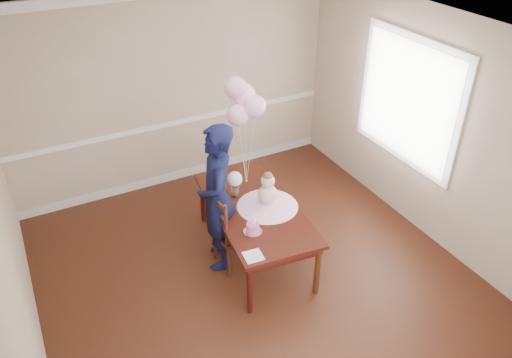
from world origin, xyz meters
The scene contains 46 objects.
floor centered at (0.00, 0.00, 0.00)m, with size 4.50×5.00×0.00m, color black.
ceiling centered at (0.00, 0.00, 2.70)m, with size 4.50×5.00×0.02m, color white.
wall_back centered at (0.00, 2.50, 1.35)m, with size 4.50×0.02×2.70m, color tan.
wall_left centered at (-2.25, 0.00, 1.35)m, with size 0.02×5.00×2.70m, color tan.
wall_right centered at (2.25, 0.00, 1.35)m, with size 0.02×5.00×2.70m, color tan.
chair_rail_trim centered at (0.00, 2.49, 0.90)m, with size 4.50×0.02×0.07m, color white.
baseboard_trim centered at (0.00, 2.49, 0.06)m, with size 4.50×0.02×0.12m, color silver.
window_frame centered at (2.23, 0.50, 1.55)m, with size 0.02×1.66×1.56m, color white.
window_blinds centered at (2.21, 0.50, 1.55)m, with size 0.01×1.50×1.40m, color white.
dining_table_top centered at (0.18, 0.51, 0.66)m, with size 0.91×1.82×0.05m, color black.
table_apron centered at (0.18, 0.51, 0.59)m, with size 0.82×1.73×0.09m, color black.
table_leg_fl centered at (-0.29, -0.28, 0.32)m, with size 0.06×0.06×0.64m, color black.
table_leg_fr centered at (0.47, -0.36, 0.32)m, with size 0.06×0.06×0.64m, color black.
table_leg_bl centered at (-0.11, 1.38, 0.32)m, with size 0.06×0.06×0.64m, color black.
table_leg_br centered at (0.65, 1.30, 0.32)m, with size 0.06×0.06×0.64m, color black.
baby_skirt centered at (0.31, 0.45, 0.73)m, with size 0.69×0.69×0.09m, color #F8B6D3.
baby_torso centered at (0.31, 0.45, 0.84)m, with size 0.22×0.22×0.22m, color #FB9EBE.
baby_head centered at (0.31, 0.45, 1.02)m, with size 0.15×0.15×0.15m, color beige.
baby_hair centered at (0.31, 0.45, 1.07)m, with size 0.11×0.11×0.11m, color brown.
cake_platter centered at (-0.04, 0.12, 0.68)m, with size 0.20×0.20×0.01m, color silver.
birthday_cake centered at (-0.04, 0.12, 0.73)m, with size 0.14×0.14×0.09m, color #E44899.
cake_flower_a centered at (-0.04, 0.12, 0.79)m, with size 0.03×0.03×0.03m, color white.
cake_flower_b centered at (-0.01, 0.13, 0.79)m, with size 0.03×0.03×0.03m, color white.
rose_vase_near centered at (0.07, 0.79, 0.75)m, with size 0.09×0.09×0.15m, color silver.
roses_near centered at (0.07, 0.79, 0.92)m, with size 0.17×0.17×0.17m, color silver.
napkin centered at (-0.22, -0.23, 0.69)m, with size 0.18×0.18×0.01m, color white.
balloon_weight centered at (0.32, 0.99, 0.69)m, with size 0.04×0.04×0.02m, color silver.
balloon_a centered at (0.23, 1.00, 1.59)m, with size 0.25×0.25×0.25m, color #EBA6BC.
balloon_b centered at (0.41, 0.94, 1.68)m, with size 0.25×0.25×0.25m, color #FEB4DC.
balloon_c centered at (0.35, 1.08, 1.77)m, with size 0.25×0.25×0.25m, color #FFB4D8.
balloon_d centered at (0.26, 1.11, 1.86)m, with size 0.25×0.25×0.25m, color #D99AB8.
balloon_ribbon_a centered at (0.28, 1.00, 1.07)m, with size 0.00×0.00×0.76m, color white.
balloon_ribbon_b centered at (0.37, 0.97, 1.12)m, with size 0.00×0.00×0.85m, color white.
balloon_ribbon_c centered at (0.34, 1.04, 1.16)m, with size 0.00×0.00×0.94m, color white.
balloon_ribbon_d centered at (0.29, 1.05, 1.21)m, with size 0.00×0.00×1.04m, color silver.
dining_chair_seat centered at (-0.09, 0.47, 0.44)m, with size 0.43×0.43×0.05m, color black.
chair_leg_fl centered at (-0.25, 0.29, 0.21)m, with size 0.04×0.04×0.42m, color #351A0E.
chair_leg_fr centered at (0.10, 0.31, 0.21)m, with size 0.04×0.04×0.42m, color #34160E.
chair_leg_bl centered at (-0.27, 0.64, 0.21)m, with size 0.04×0.04×0.42m, color #3C1510.
chair_leg_br centered at (0.08, 0.65, 0.21)m, with size 0.04×0.04×0.42m, color #3A1B0F.
chair_back_post_l centered at (-0.27, 0.29, 0.72)m, with size 0.04×0.04×0.54m, color #3C1810.
chair_back_post_r centered at (-0.29, 0.64, 0.72)m, with size 0.04×0.04×0.54m, color #3D1E10.
chair_slat_low centered at (-0.28, 0.46, 0.60)m, with size 0.03×0.39×0.05m, color black.
chair_slat_mid centered at (-0.28, 0.46, 0.76)m, with size 0.03×0.39×0.05m, color #39180F.
chair_slat_top centered at (-0.28, 0.46, 0.91)m, with size 0.03×0.39×0.05m, color #3D2310.
woman centered at (-0.23, 0.59, 0.87)m, with size 0.63×0.42×1.74m, color black.
Camera 1 is at (-1.90, -3.52, 3.96)m, focal length 35.00 mm.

